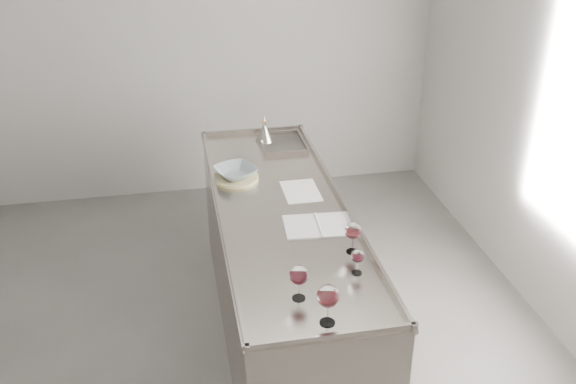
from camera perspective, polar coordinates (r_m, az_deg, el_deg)
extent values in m
cube|color=#54524F|center=(4.05, -6.96, -15.96)|extent=(4.50, 5.00, 0.02)
cube|color=#9B9896|center=(5.63, -9.95, 13.06)|extent=(4.50, 0.02, 2.80)
cube|color=gray|center=(4.03, -0.55, -7.38)|extent=(0.75, 2.40, 0.92)
cube|color=gray|center=(3.78, -0.58, -1.51)|extent=(0.77, 2.42, 0.02)
cube|color=gray|center=(2.80, 3.94, -12.68)|extent=(0.77, 0.02, 0.03)
cube|color=gray|center=(4.83, -3.14, 5.46)|extent=(0.77, 0.02, 0.03)
cube|color=gray|center=(3.73, -6.11, -1.68)|extent=(0.02, 2.42, 0.03)
cube|color=gray|center=(3.84, 4.78, -0.68)|extent=(0.02, 2.42, 0.03)
cube|color=#595654|center=(4.62, -0.51, 4.17)|extent=(0.30, 0.38, 0.01)
cylinder|color=white|center=(3.03, 0.96, -9.39)|extent=(0.06, 0.06, 0.00)
cylinder|color=white|center=(3.01, 0.97, -8.70)|extent=(0.01, 0.01, 0.09)
ellipsoid|color=white|center=(2.96, 0.98, -7.38)|extent=(0.09, 0.09, 0.10)
cylinder|color=#38070F|center=(2.97, 0.98, -7.71)|extent=(0.07, 0.07, 0.02)
cylinder|color=white|center=(2.90, 3.51, -11.49)|extent=(0.07, 0.07, 0.00)
cylinder|color=white|center=(2.87, 3.54, -10.71)|extent=(0.01, 0.01, 0.10)
ellipsoid|color=white|center=(2.81, 3.59, -9.22)|extent=(0.10, 0.10, 0.11)
cylinder|color=#39070B|center=(2.82, 3.58, -9.59)|extent=(0.07, 0.07, 0.02)
cylinder|color=white|center=(3.38, 5.71, -5.27)|extent=(0.06, 0.06, 0.00)
cylinder|color=white|center=(3.35, 5.75, -4.64)|extent=(0.01, 0.01, 0.08)
ellipsoid|color=white|center=(3.31, 5.81, -3.44)|extent=(0.09, 0.09, 0.09)
cylinder|color=#3A080C|center=(3.32, 5.80, -3.73)|extent=(0.06, 0.06, 0.02)
cylinder|color=white|center=(3.22, 6.12, -7.14)|extent=(0.05, 0.05, 0.00)
cylinder|color=white|center=(3.20, 6.15, -6.63)|extent=(0.01, 0.01, 0.07)
ellipsoid|color=white|center=(3.16, 6.21, -5.69)|extent=(0.07, 0.07, 0.07)
cylinder|color=#36070F|center=(3.17, 6.20, -5.91)|extent=(0.05, 0.05, 0.01)
cube|color=silver|center=(3.57, 1.19, -3.10)|extent=(0.20, 0.28, 0.01)
cube|color=silver|center=(3.60, 4.25, -2.90)|extent=(0.20, 0.28, 0.01)
cylinder|color=white|center=(3.58, 2.73, -2.93)|extent=(0.03, 0.26, 0.01)
cube|color=white|center=(3.96, 1.16, 0.09)|extent=(0.22, 0.31, 0.00)
cylinder|color=#CCC284|center=(4.12, -4.64, 1.27)|extent=(0.34, 0.34, 0.02)
imported|color=gray|center=(4.10, -4.66, 1.79)|extent=(0.33, 0.33, 0.06)
cone|color=gray|center=(4.66, -2.11, 5.21)|extent=(0.14, 0.14, 0.12)
cylinder|color=gray|center=(4.64, -2.12, 6.04)|extent=(0.03, 0.03, 0.03)
cylinder|color=#A8792E|center=(4.63, -2.13, 6.29)|extent=(0.03, 0.03, 0.01)
cone|color=gray|center=(4.62, -2.13, 6.60)|extent=(0.02, 0.02, 0.04)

